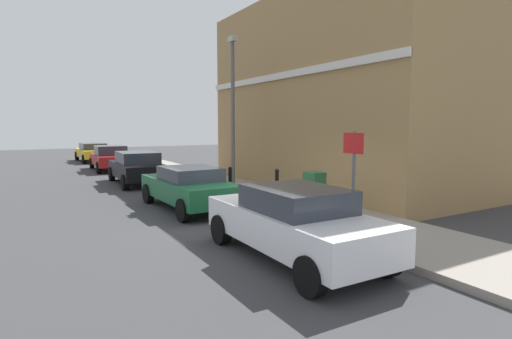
{
  "coord_description": "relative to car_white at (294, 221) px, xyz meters",
  "views": [
    {
      "loc": [
        -5.38,
        -8.93,
        2.58
      ],
      "look_at": [
        0.93,
        1.85,
        1.2
      ],
      "focal_mm": 28.2,
      "sensor_mm": 36.0,
      "label": 1
    }
  ],
  "objects": [
    {
      "name": "corner_building",
      "position": [
        7.74,
        6.51,
        3.04
      ],
      "size": [
        7.35,
        11.5,
        7.56
      ],
      "color": "#9E7A4C",
      "rests_on": "ground"
    },
    {
      "name": "car_red",
      "position": [
        -0.07,
        17.91,
        -0.01
      ],
      "size": [
        1.98,
        4.16,
        1.42
      ],
      "rotation": [
        0.0,
        0.0,
        1.54
      ],
      "color": "maroon",
      "rests_on": "ground"
    },
    {
      "name": "car_green",
      "position": [
        -0.05,
        5.45,
        -0.04
      ],
      "size": [
        1.93,
        4.27,
        1.31
      ],
      "rotation": [
        0.0,
        0.0,
        1.6
      ],
      "color": "#195933",
      "rests_on": "ground"
    },
    {
      "name": "ground",
      "position": [
        0.92,
        2.76,
        -0.74
      ],
      "size": [
        80.0,
        80.0,
        0.0
      ],
      "primitive_type": "plane",
      "color": "#38383A"
    },
    {
      "name": "street_sign",
      "position": [
        1.64,
        0.13,
        0.92
      ],
      "size": [
        0.08,
        0.6,
        2.3
      ],
      "color": "#59595B",
      "rests_on": "sidewalk"
    },
    {
      "name": "bollard_near_cabinet",
      "position": [
        2.58,
        4.54,
        -0.03
      ],
      "size": [
        0.14,
        0.14,
        1.04
      ],
      "color": "black",
      "rests_on": "sidewalk"
    },
    {
      "name": "sidewalk",
      "position": [
        2.73,
        8.76,
        -0.66
      ],
      "size": [
        2.77,
        30.0,
        0.15
      ],
      "primitive_type": "cube",
      "color": "gray",
      "rests_on": "ground"
    },
    {
      "name": "car_yellow",
      "position": [
        -0.08,
        24.34,
        -0.04
      ],
      "size": [
        1.97,
        4.4,
        1.31
      ],
      "rotation": [
        0.0,
        0.0,
        1.6
      ],
      "color": "gold",
      "rests_on": "ground"
    },
    {
      "name": "car_white",
      "position": [
        0.0,
        0.0,
        0.0
      ],
      "size": [
        1.85,
        4.26,
        1.41
      ],
      "rotation": [
        0.0,
        0.0,
        1.57
      ],
      "color": "silver",
      "rests_on": "ground"
    },
    {
      "name": "car_black",
      "position": [
        -0.11,
        11.62,
        0.01
      ],
      "size": [
        1.97,
        4.29,
        1.43
      ],
      "rotation": [
        0.0,
        0.0,
        1.54
      ],
      "color": "black",
      "rests_on": "ground"
    },
    {
      "name": "bollard_far_kerb",
      "position": [
        1.6,
        5.92,
        -0.03
      ],
      "size": [
        0.14,
        0.14,
        1.04
      ],
      "color": "black",
      "rests_on": "sidewalk"
    },
    {
      "name": "lamppost",
      "position": [
        2.54,
        7.53,
        2.56
      ],
      "size": [
        0.2,
        0.44,
        5.72
      ],
      "color": "#59595B",
      "rests_on": "sidewalk"
    },
    {
      "name": "utility_cabinet",
      "position": [
        2.48,
        2.5,
        -0.06
      ],
      "size": [
        0.46,
        0.61,
        1.15
      ],
      "color": "#1E4C28",
      "rests_on": "sidewalk"
    }
  ]
}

